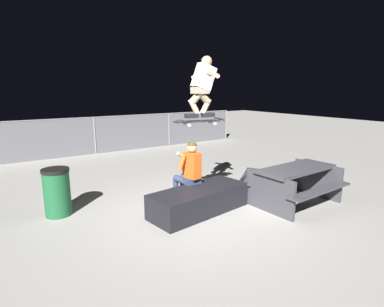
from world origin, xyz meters
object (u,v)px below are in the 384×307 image
skateboard (200,121)px  skater_airborne (203,84)px  picnic_table_back (295,179)px  trash_bin (57,192)px  person_sitting_on_ledge (188,170)px  kicker_ramp (256,183)px  ledge_box_main (199,200)px

skateboard → skater_airborne: skater_airborne is taller
picnic_table_back → trash_bin: trash_bin is taller
person_sitting_on_ledge → kicker_ramp: person_sitting_on_ledge is taller
skater_airborne → picnic_table_back: skater_airborne is taller
ledge_box_main → picnic_table_back: size_ratio=1.10×
person_sitting_on_ledge → skateboard: (0.16, -0.15, 0.96)m
skater_airborne → trash_bin: skater_airborne is taller
skateboard → skater_airborne: (0.06, -0.00, 0.69)m
picnic_table_back → trash_bin: (-4.08, 2.01, -0.06)m
person_sitting_on_ledge → skater_airborne: bearing=-35.6°
picnic_table_back → ledge_box_main: bearing=159.3°
person_sitting_on_ledge → skateboard: skateboard is taller
picnic_table_back → skater_airborne: bearing=148.2°
skateboard → picnic_table_back: skateboard is taller
ledge_box_main → skater_airborne: size_ratio=1.73×
ledge_box_main → skater_airborne: bearing=46.5°
person_sitting_on_ledge → trash_bin: person_sitting_on_ledge is taller
kicker_ramp → trash_bin: (-4.31, 0.75, 0.38)m
trash_bin → picnic_table_back: bearing=-26.3°
trash_bin → skater_airborne: bearing=-22.4°
person_sitting_on_ledge → kicker_ramp: bearing=3.6°
skateboard → trash_bin: 2.92m
skateboard → picnic_table_back: (1.64, -0.99, -1.17)m
person_sitting_on_ledge → trash_bin: (-2.28, 0.87, -0.27)m
skater_airborne → kicker_ramp: (1.81, 0.28, -2.30)m
trash_bin → ledge_box_main: bearing=-30.5°
kicker_ramp → trash_bin: trash_bin is taller
ledge_box_main → picnic_table_back: (1.86, -0.70, 0.27)m
skateboard → skater_airborne: bearing=-4.1°
kicker_ramp → ledge_box_main: bearing=-164.8°
skateboard → ledge_box_main: bearing=-126.5°
ledge_box_main → person_sitting_on_ledge: 0.65m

